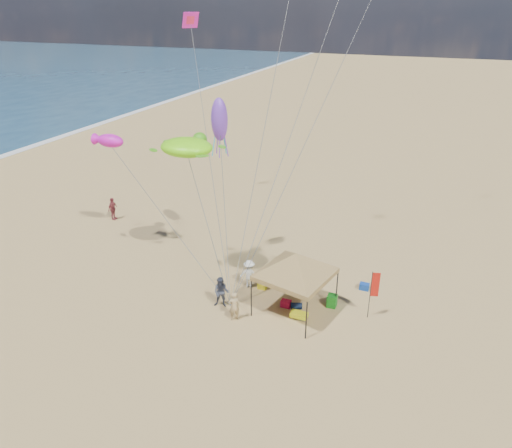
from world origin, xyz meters
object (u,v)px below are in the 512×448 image
(person_near_a, at_px, (234,306))
(chair_yellow, at_px, (263,283))
(feather_flag, at_px, (374,287))
(cooler_blue, at_px, (364,286))
(cooler_red, at_px, (286,304))
(person_near_c, at_px, (249,274))
(beach_cart, at_px, (299,315))
(canopy_tent, at_px, (296,256))
(chair_green, at_px, (332,301))
(person_far_a, at_px, (113,209))
(person_near_b, at_px, (221,292))

(person_near_a, bearing_deg, chair_yellow, -138.68)
(feather_flag, xyz_separation_m, cooler_blue, (-0.80, 2.61, -1.69))
(cooler_red, distance_m, person_near_c, 2.93)
(beach_cart, bearing_deg, canopy_tent, 132.06)
(cooler_blue, height_order, person_near_a, person_near_a)
(feather_flag, xyz_separation_m, person_near_a, (-6.62, -2.82, -1.05))
(cooler_blue, distance_m, chair_green, 2.72)
(cooler_red, distance_m, person_far_a, 17.08)
(chair_yellow, relative_size, beach_cart, 0.78)
(cooler_red, height_order, chair_green, chair_green)
(cooler_red, distance_m, person_near_a, 3.07)
(canopy_tent, relative_size, person_near_c, 3.70)
(canopy_tent, xyz_separation_m, cooler_red, (-0.54, 0.25, -3.23))
(person_near_a, xyz_separation_m, person_near_c, (-0.47, 3.19, 0.05))
(feather_flag, height_order, person_far_a, feather_flag)
(person_near_a, height_order, person_near_b, person_near_b)
(cooler_red, xyz_separation_m, beach_cart, (0.97, -0.72, 0.01))
(canopy_tent, relative_size, cooler_red, 12.00)
(chair_yellow, distance_m, person_near_b, 2.98)
(person_near_c, bearing_deg, feather_flag, 166.81)
(beach_cart, bearing_deg, person_far_a, 158.11)
(cooler_blue, distance_m, chair_yellow, 5.89)
(chair_green, bearing_deg, chair_yellow, 175.65)
(canopy_tent, bearing_deg, person_near_c, 157.04)
(cooler_red, distance_m, cooler_blue, 4.96)
(cooler_blue, relative_size, person_near_a, 0.33)
(feather_flag, height_order, cooler_red, feather_flag)
(cooler_red, xyz_separation_m, person_near_b, (-3.28, -1.27, 0.71))
(chair_yellow, distance_m, person_far_a, 14.89)
(person_far_a, bearing_deg, beach_cart, -114.76)
(canopy_tent, xyz_separation_m, chair_green, (1.78, 1.22, -3.07))
(person_near_c, bearing_deg, person_far_a, -30.67)
(cooler_red, height_order, beach_cart, cooler_red)
(person_near_a, bearing_deg, beach_cart, 159.91)
(cooler_blue, distance_m, person_near_c, 6.71)
(cooler_blue, xyz_separation_m, person_near_c, (-6.29, -2.24, 0.69))
(cooler_blue, relative_size, chair_yellow, 0.77)
(beach_cart, bearing_deg, chair_yellow, 144.56)
(canopy_tent, xyz_separation_m, cooler_blue, (3.12, 3.58, -3.23))
(person_near_a, height_order, person_far_a, person_far_a)
(canopy_tent, xyz_separation_m, beach_cart, (0.43, -0.48, -3.22))
(cooler_red, height_order, person_far_a, person_far_a)
(canopy_tent, distance_m, feather_flag, 4.33)
(beach_cart, xyz_separation_m, person_near_a, (-3.13, -1.37, 0.63))
(beach_cart, distance_m, person_near_c, 4.09)
(cooler_blue, relative_size, person_far_a, 0.31)
(person_near_a, relative_size, person_far_a, 0.94)
(canopy_tent, height_order, cooler_blue, canopy_tent)
(cooler_blue, bearing_deg, person_near_a, -136.97)
(feather_flag, bearing_deg, chair_green, 173.33)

